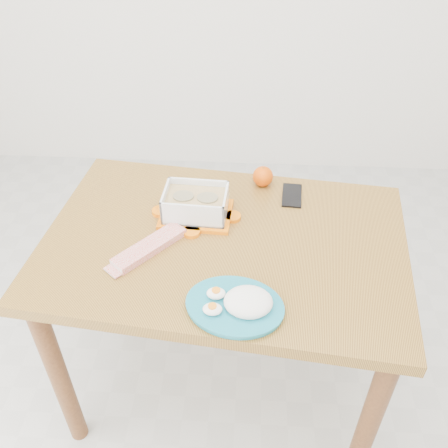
# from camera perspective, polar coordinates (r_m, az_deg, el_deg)

# --- Properties ---
(ground) EXTENTS (3.50, 3.50, 0.00)m
(ground) POSITION_cam_1_polar(r_m,az_deg,el_deg) (1.98, -1.82, -21.64)
(ground) COLOR #B7B7B2
(ground) RESTS_ON ground
(dining_table) EXTENTS (1.15, 0.84, 0.75)m
(dining_table) POSITION_cam_1_polar(r_m,az_deg,el_deg) (1.57, -0.00, -4.85)
(dining_table) COLOR #AB7B30
(dining_table) RESTS_ON ground
(food_container) EXTENTS (0.23, 0.18, 0.09)m
(food_container) POSITION_cam_1_polar(r_m,az_deg,el_deg) (1.55, -3.26, 2.28)
(food_container) COLOR orange
(food_container) RESTS_ON dining_table
(orange_fruit) EXTENTS (0.07, 0.07, 0.07)m
(orange_fruit) POSITION_cam_1_polar(r_m,az_deg,el_deg) (1.69, 4.47, 5.45)
(orange_fruit) COLOR orange
(orange_fruit) RESTS_ON dining_table
(rice_plate) EXTENTS (0.30, 0.30, 0.07)m
(rice_plate) POSITION_cam_1_polar(r_m,az_deg,el_deg) (1.28, 1.73, -9.04)
(rice_plate) COLOR teal
(rice_plate) RESTS_ON dining_table
(candy_bar) EXTENTS (0.20, 0.22, 0.02)m
(candy_bar) POSITION_cam_1_polar(r_m,az_deg,el_deg) (1.46, -8.51, -2.60)
(candy_bar) COLOR red
(candy_bar) RESTS_ON dining_table
(smartphone) EXTENTS (0.07, 0.13, 0.01)m
(smartphone) POSITION_cam_1_polar(r_m,az_deg,el_deg) (1.67, 7.76, 3.26)
(smartphone) COLOR black
(smartphone) RESTS_ON dining_table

